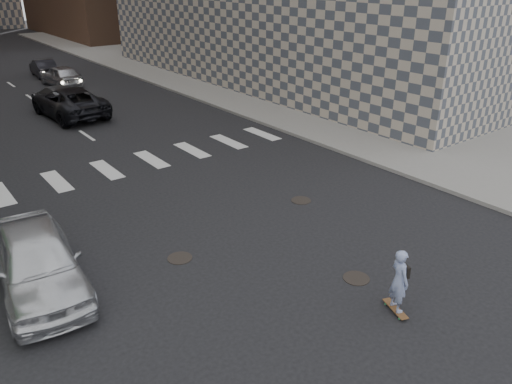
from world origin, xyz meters
The scene contains 11 objects.
ground centered at (0.00, 0.00, 0.00)m, with size 160.00×160.00×0.00m, color black.
sidewalk_right centered at (14.50, 20.00, 0.07)m, with size 13.00×80.00×0.15m, color gray.
manhole_a centered at (1.20, -2.50, 0.01)m, with size 0.70×0.70×0.02m, color black.
manhole_b centered at (-2.00, 1.20, 0.01)m, with size 0.70×0.70×0.02m, color black.
manhole_c centered at (3.30, 2.00, 0.01)m, with size 0.70×0.70×0.02m, color black.
skateboarder centered at (0.90, -4.00, 0.87)m, with size 0.55×0.86×1.67m.
silver_sedan centered at (-5.50, 2.00, 0.81)m, with size 1.92×4.77×1.62m, color silver.
traffic_car_b centered at (0.62, 20.35, 0.65)m, with size 1.83×4.51×1.31m, color #56585E.
traffic_car_c centered at (0.58, 18.00, 0.80)m, with size 2.64×5.73×1.59m, color black.
traffic_car_d centered at (2.76, 26.32, 0.72)m, with size 1.70×4.22×1.44m, color #B2B4BA.
traffic_car_e centered at (2.80, 30.62, 0.64)m, with size 1.36×3.91×1.29m, color black.
Camera 1 is at (-7.59, -9.69, 7.42)m, focal length 35.00 mm.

